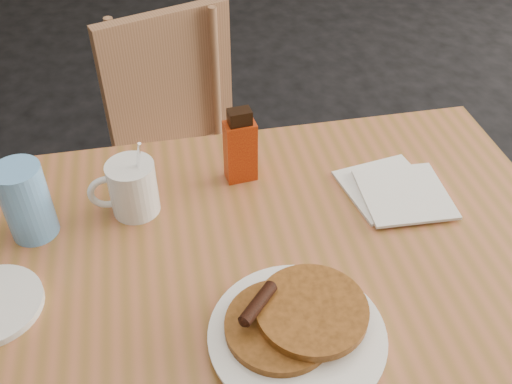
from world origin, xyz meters
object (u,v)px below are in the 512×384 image
(syrup_bottle, at_px, (240,148))
(blue_tumbler, at_px, (26,202))
(coffee_mug, at_px, (131,187))
(pancake_plate, at_px, (296,329))
(main_table, at_px, (245,287))
(chair_main_far, at_px, (178,139))

(syrup_bottle, height_order, blue_tumbler, syrup_bottle)
(coffee_mug, bearing_deg, pancake_plate, -57.23)
(main_table, height_order, syrup_bottle, syrup_bottle)
(syrup_bottle, bearing_deg, coffee_mug, -171.29)
(main_table, height_order, pancake_plate, pancake_plate)
(pancake_plate, relative_size, syrup_bottle, 1.68)
(chair_main_far, distance_m, coffee_mug, 0.64)
(chair_main_far, relative_size, coffee_mug, 5.24)
(chair_main_far, relative_size, syrup_bottle, 5.47)
(main_table, xyz_separation_m, coffee_mug, (-0.16, 0.19, 0.10))
(pancake_plate, xyz_separation_m, syrup_bottle, (0.01, 0.38, 0.05))
(main_table, height_order, chair_main_far, chair_main_far)
(pancake_plate, height_order, coffee_mug, coffee_mug)
(chair_main_far, bearing_deg, pancake_plate, -101.49)
(chair_main_far, distance_m, pancake_plate, 0.93)
(chair_main_far, distance_m, blue_tumbler, 0.72)
(chair_main_far, relative_size, pancake_plate, 3.25)
(chair_main_far, bearing_deg, blue_tumbler, -134.46)
(main_table, bearing_deg, syrup_bottle, 78.16)
(syrup_bottle, bearing_deg, pancake_plate, -93.75)
(pancake_plate, distance_m, blue_tumbler, 0.50)
(main_table, xyz_separation_m, blue_tumbler, (-0.33, 0.18, 0.11))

